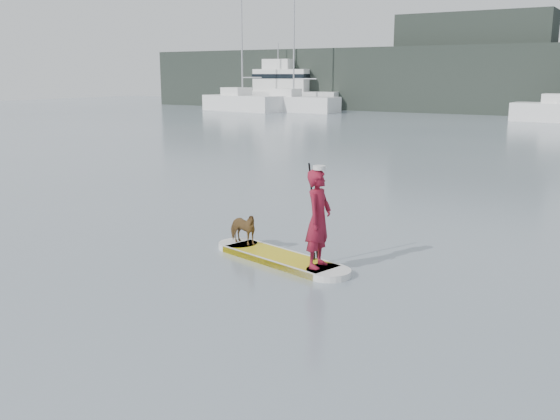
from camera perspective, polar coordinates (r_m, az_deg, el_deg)
The scene contains 10 objects.
ground at distance 9.25m, azimuth -13.72°, elevation -10.24°, with size 140.00×140.00×0.00m, color slate.
paddleboard at distance 11.92m, azimuth 0.00°, elevation -4.42°, with size 3.22×1.43×0.12m.
paddler at distance 11.01m, azimuth 3.54°, elevation -0.81°, with size 0.64×0.42×1.75m, color maroon.
white_cap at distance 10.84m, azimuth 3.60°, elevation 3.89°, with size 0.22×0.22×0.07m, color silver.
dog at distance 12.62m, azimuth -3.49°, elevation -1.67°, with size 0.35×0.77×0.65m, color brown.
paddle at distance 11.47m, azimuth 3.07°, elevation -1.29°, with size 0.11×0.30×2.00m.
sailboat_a at distance 61.20m, azimuth -3.49°, elevation 9.85°, with size 9.08×4.37×12.64m.
sailboat_b at distance 59.84m, azimuth 1.19°, elevation 9.84°, with size 8.90×2.95×13.11m.
motor_yacht_b at distance 64.37m, azimuth 0.70°, elevation 10.85°, with size 10.39×5.03×6.57m.
shore_building_west at distance 62.06m, azimuth 17.14°, elevation 12.72°, with size 14.00×4.00×9.00m, color black.
Camera 1 is at (6.21, -5.90, 3.49)m, focal length 40.00 mm.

